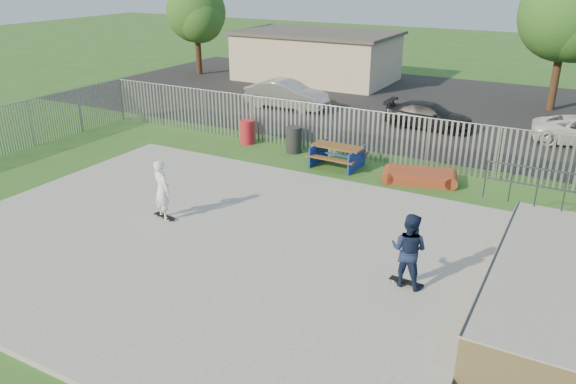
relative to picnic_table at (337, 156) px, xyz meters
The scene contains 17 objects.
ground 7.67m from the picnic_table, 93.98° to the right, with size 120.00×120.00×0.00m, color #346121.
concrete_slab 7.66m from the picnic_table, 93.98° to the right, with size 15.00×12.00×0.15m, color gray.
fence 3.14m from the picnic_table, 81.27° to the right, with size 26.04×16.02×2.00m.
picnic_table is the anchor object (origin of this frame).
funbox 3.33m from the picnic_table, ahead, with size 2.40×1.62×0.44m.
trash_bin_red 4.75m from the picnic_table, 169.95° to the left, with size 0.62×0.62×1.03m, color #B21B26.
trash_bin_grey 2.42m from the picnic_table, 162.51° to the left, with size 0.65×0.65×1.09m, color #242426.
parking_lot 11.38m from the picnic_table, 92.68° to the left, with size 40.00×18.00×0.02m, color black.
car_silver 9.61m from the picnic_table, 130.92° to the left, with size 1.59×4.55×1.50m, color silver.
car_dark 7.22m from the picnic_table, 77.35° to the left, with size 1.70×4.18×1.21m, color black.
building 17.61m from the picnic_table, 119.05° to the left, with size 10.40×6.40×3.20m.
tree_left 21.67m from the picnic_table, 141.67° to the left, with size 4.07×4.07×6.28m.
tree_mid 15.84m from the picnic_table, 65.50° to the left, with size 4.74×4.74×7.32m.
skateboard_a 8.99m from the picnic_table, 55.08° to the right, with size 0.81×0.26×0.08m.
skateboard_b 7.66m from the picnic_table, 108.74° to the right, with size 0.82×0.34×0.08m.
skater_navy 9.01m from the picnic_table, 55.08° to the right, with size 0.90×0.70×1.85m, color #142040.
skater_white 7.68m from the picnic_table, 108.74° to the right, with size 0.67×0.44×1.85m, color white.
Camera 1 is at (8.86, -11.33, 7.31)m, focal length 35.00 mm.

